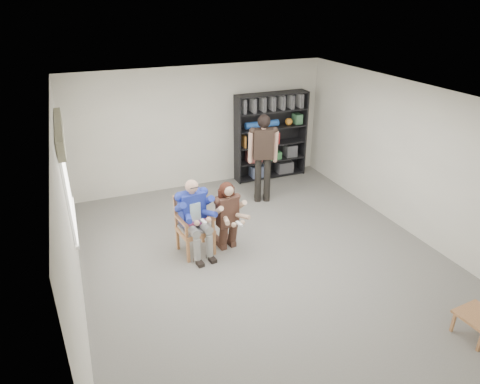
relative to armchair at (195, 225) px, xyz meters
name	(u,v)px	position (x,y,z in m)	size (l,w,h in m)	color
room_shell	(265,185)	(1.04, -0.63, 0.86)	(6.00, 7.00, 2.80)	silver
floor	(263,258)	(1.04, -0.63, -0.54)	(6.00, 7.00, 0.01)	slate
window_left	(67,176)	(-1.91, 0.37, 1.09)	(0.16, 2.00, 1.75)	white
armchair	(195,225)	(0.00, 0.00, 0.00)	(0.62, 0.60, 1.07)	#A76A43
seated_man	(195,217)	(0.00, 0.00, 0.16)	(0.60, 0.84, 1.40)	navy
kneeling_woman	(228,217)	(0.58, -0.12, 0.10)	(0.54, 0.86, 1.28)	#3E2420
bookshelf	(271,136)	(2.74, 2.65, 0.51)	(1.80, 0.38, 2.10)	black
standing_man	(263,160)	(1.97, 1.44, 0.44)	(0.60, 0.33, 1.95)	black
side_table	(477,326)	(2.89, -3.42, -0.36)	(0.50, 0.50, 0.35)	#A76A43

